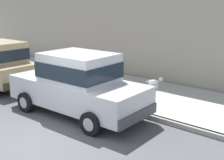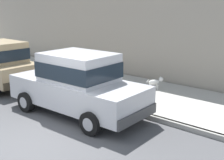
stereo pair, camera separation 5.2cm
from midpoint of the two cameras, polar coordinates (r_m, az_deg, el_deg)
ground_plane at (r=7.67m, az=-14.51°, el=-11.77°), size 80.00×80.00×0.00m
curb at (r=9.64m, az=1.27°, el=-5.32°), size 0.16×64.00×0.14m
sidewalk at (r=11.02m, az=7.26°, el=-2.88°), size 3.60×64.00×0.14m
car_silver_sedan at (r=9.07m, az=-6.47°, el=-0.64°), size 2.15×4.66×1.92m
dog_white at (r=11.49m, az=8.54°, el=-0.34°), size 0.66×0.48×0.49m
fire_hydrant at (r=11.90m, az=-8.72°, el=0.40°), size 0.34×0.24×0.72m
building_facade at (r=14.98m, az=-2.43°, el=11.29°), size 0.50×20.00×5.01m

